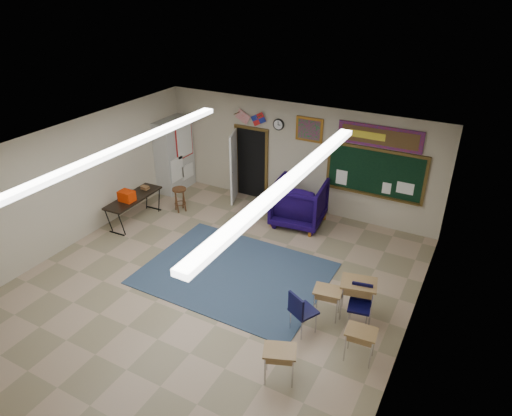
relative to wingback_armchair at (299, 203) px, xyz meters
The scene contains 24 objects.
floor 3.72m from the wingback_armchair, 97.95° to the right, with size 9.00×9.00×0.00m, color tan.
back_wall 1.34m from the wingback_armchair, 120.44° to the left, with size 8.00×0.04×3.00m, color #BAB097.
left_wall 5.86m from the wingback_armchair, 141.11° to the right, with size 0.04×9.00×3.00m, color #BAB097.
right_wall 5.12m from the wingback_armchair, 46.15° to the right, with size 0.04×9.00×3.00m, color #BAB097.
ceiling 4.38m from the wingback_armchair, 97.95° to the right, with size 8.00×9.00×0.04m, color silver.
area_rug 2.91m from the wingback_armchair, 96.19° to the right, with size 4.00×3.00×0.02m, color #2E3F58.
fluorescent_strips 4.35m from the wingback_armchair, 97.95° to the right, with size 3.86×6.00×0.10m, color white, non-canonical shape.
doorway 2.18m from the wingback_armchair, 160.41° to the left, with size 1.10×0.89×2.16m.
chalkboard 2.07m from the wingback_armchair, 26.02° to the left, with size 2.55×0.14×1.30m.
bulletin_board 2.64m from the wingback_armchair, 26.13° to the left, with size 2.10×0.05×0.55m.
framed_art_print 1.94m from the wingback_armchair, 100.76° to the left, with size 0.75×0.05×0.65m.
wall_clock 2.20m from the wingback_armchair, 141.87° to the left, with size 0.32×0.05×0.32m.
wall_flags 2.79m from the wingback_armchair, 157.14° to the left, with size 1.16×0.06×0.70m, color red, non-canonical shape.
storage_cabinet 4.25m from the wingback_armchair, behind, with size 0.59×1.25×2.20m.
wingback_armchair is the anchor object (origin of this frame).
student_chair_reading 0.77m from the wingback_armchair, 142.82° to the left, with size 0.37×0.37×0.75m, color black, non-canonical shape.
student_chair_desk_a 4.18m from the wingback_armchair, 65.05° to the right, with size 0.45×0.45×0.91m, color black, non-canonical shape.
student_chair_desk_b 4.11m from the wingback_armchair, 50.19° to the right, with size 0.43×0.43×0.87m, color black, non-canonical shape.
student_desk_front_left 3.76m from the wingback_armchair, 57.82° to the right, with size 0.59×0.48×0.64m.
student_desk_front_right 3.83m from the wingback_armchair, 49.09° to the right, with size 0.77×0.64×0.81m.
student_desk_back_left 5.37m from the wingback_armchair, 69.60° to the right, with size 0.65×0.57×0.64m.
student_desk_back_right 4.91m from the wingback_armchair, 53.79° to the right, with size 0.56×0.44×0.63m.
folding_table 4.41m from the wingback_armchair, 152.55° to the right, with size 0.66×1.78×1.00m.
wooden_stool 3.36m from the wingback_armchair, 163.38° to the right, with size 0.39×0.39×0.69m.
Camera 1 is at (4.64, -6.36, 6.09)m, focal length 32.00 mm.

